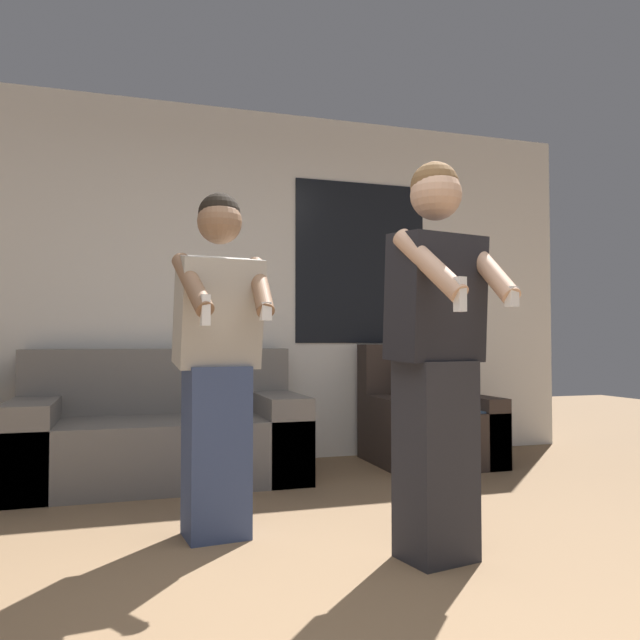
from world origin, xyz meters
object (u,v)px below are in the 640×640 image
armchair (427,422)px  person_left (218,361)px  couch (161,436)px  person_right (437,352)px

armchair → person_left: person_left is taller
couch → armchair: armchair is taller
couch → person_right: size_ratio=1.08×
armchair → person_right: bearing=-116.0°
armchair → person_right: (-0.93, -1.91, 0.57)m
couch → armchair: size_ratio=2.05×
couch → armchair: (1.95, 0.02, 0.01)m
armchair → person_left: 2.28m
armchair → person_right: 2.20m
person_left → person_right: bearing=-33.9°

